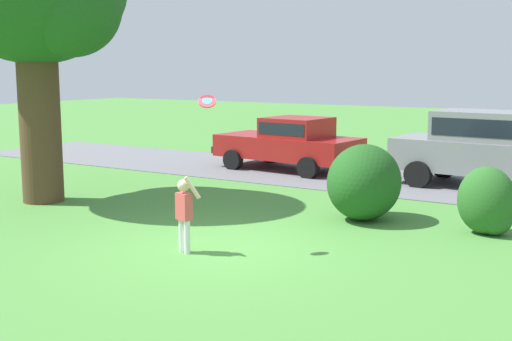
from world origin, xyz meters
TOP-DOWN VIEW (x-y plane):
  - ground_plane at (0.00, 0.00)m, footprint 80.00×80.00m
  - driveway_strip at (0.00, 7.83)m, footprint 28.00×4.40m
  - shrub_near_tree at (1.30, 3.26)m, footprint 1.42×1.65m
  - shrub_centre_left at (3.64, 3.36)m, footprint 1.03×0.84m
  - parked_sedan at (-2.98, 8.08)m, footprint 4.54×2.38m
  - parked_suv at (2.56, 8.08)m, footprint 4.81×2.35m
  - child_thrower at (-0.27, -0.47)m, footprint 0.47×0.22m
  - frisbee at (-0.02, -0.15)m, footprint 0.33×0.25m

SIDE VIEW (x-z plane):
  - ground_plane at x=0.00m, z-range 0.00..0.00m
  - driveway_strip at x=0.00m, z-range 0.00..0.02m
  - shrub_centre_left at x=3.64m, z-range -0.06..1.18m
  - child_thrower at x=-0.27m, z-range 0.07..1.36m
  - shrub_near_tree at x=1.30m, z-range 0.00..1.50m
  - parked_sedan at x=-2.98m, z-range 0.07..1.63m
  - parked_suv at x=2.56m, z-range 0.12..2.04m
  - frisbee at x=-0.02m, z-range 2.31..2.59m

